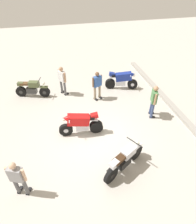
{
  "coord_description": "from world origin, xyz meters",
  "views": [
    {
      "loc": [
        5.93,
        -1.18,
        6.16
      ],
      "look_at": [
        -0.86,
        0.42,
        0.75
      ],
      "focal_mm": 31.09,
      "sensor_mm": 36.0,
      "label": 1
    }
  ],
  "objects": [
    {
      "name": "person_in_blue_shirt",
      "position": [
        -3.05,
        0.9,
        0.93
      ],
      "size": [
        0.45,
        0.62,
        1.64
      ],
      "rotation": [
        0.0,
        0.0,
        0.42
      ],
      "color": "gray",
      "rests_on": "ground"
    },
    {
      "name": "person_in_green_shirt",
      "position": [
        -0.9,
        3.16,
        0.97
      ],
      "size": [
        0.65,
        0.42,
        1.7
      ],
      "rotation": [
        0.0,
        0.0,
        1.27
      ],
      "color": "#384772",
      "rests_on": "ground"
    },
    {
      "name": "motorcycle_olive_vintage",
      "position": [
        -4.12,
        -2.63,
        0.49
      ],
      "size": [
        0.88,
        1.92,
        1.07
      ],
      "rotation": [
        0.0,
        0.0,
        1.3
      ],
      "color": "black",
      "rests_on": "ground"
    },
    {
      "name": "ground_plane",
      "position": [
        0.0,
        0.0,
        0.0
      ],
      "size": [
        40.0,
        40.0,
        0.0
      ],
      "primitive_type": "plane",
      "color": "#B7B2A8"
    },
    {
      "name": "person_in_white_shirt",
      "position": [
        -3.97,
        -0.9,
        0.97
      ],
      "size": [
        0.61,
        0.49,
        1.7
      ],
      "rotation": [
        0.0,
        0.0,
        2.12
      ],
      "color": "#59595B",
      "rests_on": "ground"
    },
    {
      "name": "motorcycle_blue_sportbike",
      "position": [
        -3.8,
        2.58,
        0.59
      ],
      "size": [
        0.84,
        1.93,
        1.14
      ],
      "rotation": [
        0.0,
        0.0,
        1.3
      ],
      "color": "black",
      "rests_on": "ground"
    },
    {
      "name": "motorcycle_silver_cruiser",
      "position": [
        1.81,
        0.77,
        0.52
      ],
      "size": [
        1.19,
        1.85,
        1.09
      ],
      "rotation": [
        0.0,
        0.0,
        2.12
      ],
      "color": "black",
      "rests_on": "ground"
    },
    {
      "name": "curb_edge",
      "position": [
        0.0,
        4.6,
        0.07
      ],
      "size": [
        14.0,
        0.3,
        0.15
      ],
      "primitive_type": "cube",
      "color": "#9C978F",
      "rests_on": "ground"
    },
    {
      "name": "motorcycle_red_sportbike",
      "position": [
        -0.45,
        -0.45,
        0.59
      ],
      "size": [
        0.7,
        1.96,
        1.14
      ],
      "rotation": [
        0.0,
        0.0,
        4.64
      ],
      "color": "black",
      "rests_on": "ground"
    },
    {
      "name": "person_in_gray_shirt",
      "position": [
        1.96,
        -2.81,
        0.88
      ],
      "size": [
        0.44,
        0.61,
        1.57
      ],
      "rotation": [
        0.0,
        0.0,
        2.75
      ],
      "color": "#59595B",
      "rests_on": "ground"
    }
  ]
}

